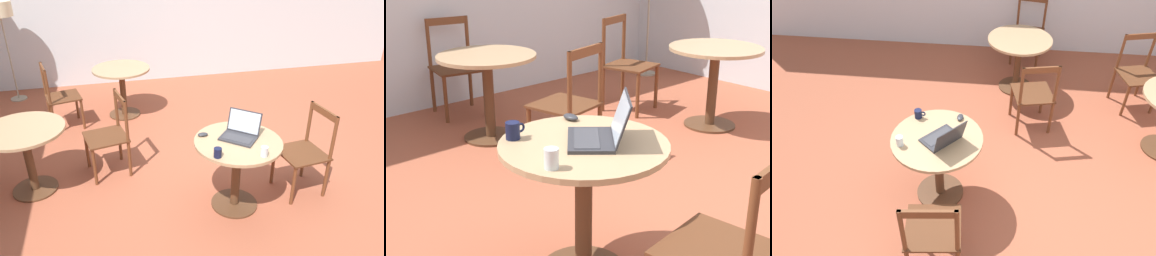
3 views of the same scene
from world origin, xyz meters
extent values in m
plane|color=#9E5138|center=(0.00, 0.00, 0.00)|extent=(16.00, 16.00, 0.00)
cube|color=silver|center=(3.23, 0.00, 1.35)|extent=(0.06, 9.40, 2.70)
cylinder|color=#51331E|center=(-0.70, 0.06, 0.01)|extent=(0.47, 0.47, 0.02)
cylinder|color=#51331E|center=(-0.70, 0.06, 0.37)|extent=(0.09, 0.09, 0.69)
cylinder|color=tan|center=(-0.70, 0.06, 0.73)|extent=(0.83, 0.83, 0.03)
cylinder|color=#51331E|center=(1.74, 0.97, 0.01)|extent=(0.47, 0.47, 0.02)
cylinder|color=#51331E|center=(1.74, 0.97, 0.37)|extent=(0.09, 0.09, 0.69)
cylinder|color=tan|center=(1.74, 0.97, 0.73)|extent=(0.83, 0.83, 0.03)
cylinder|color=#51331E|center=(0.04, 2.07, 0.01)|extent=(0.47, 0.47, 0.02)
cylinder|color=#51331E|center=(0.04, 2.07, 0.37)|extent=(0.09, 0.09, 0.69)
cylinder|color=tan|center=(0.04, 2.07, 0.73)|extent=(0.83, 0.83, 0.03)
cylinder|color=brown|center=(-0.83, -0.51, 0.22)|extent=(0.04, 0.04, 0.44)
cylinder|color=brown|center=(-0.44, -0.47, 0.22)|extent=(0.04, 0.04, 0.44)
cylinder|color=brown|center=(-0.79, -0.90, 0.22)|extent=(0.04, 0.04, 0.44)
cylinder|color=brown|center=(-0.40, -0.86, 0.22)|extent=(0.04, 0.04, 0.44)
cube|color=#562F1A|center=(-0.62, -0.68, 0.45)|extent=(0.49, 0.49, 0.02)
cylinder|color=brown|center=(-0.79, -0.90, 0.69)|extent=(0.04, 0.04, 0.46)
cylinder|color=brown|center=(-0.40, -0.86, 0.69)|extent=(0.04, 0.04, 0.46)
cube|color=brown|center=(-0.59, -0.88, 0.89)|extent=(0.42, 0.07, 0.07)
cylinder|color=brown|center=(1.77, 1.66, 0.22)|extent=(0.04, 0.04, 0.44)
cylinder|color=brown|center=(1.39, 1.57, 0.22)|extent=(0.04, 0.04, 0.44)
cylinder|color=brown|center=(1.68, 2.04, 0.22)|extent=(0.04, 0.04, 0.44)
cylinder|color=brown|center=(1.30, 1.95, 0.22)|extent=(0.04, 0.04, 0.44)
cube|color=#562F1A|center=(1.53, 1.80, 0.45)|extent=(0.53, 0.53, 0.02)
cylinder|color=brown|center=(1.68, 2.04, 0.69)|extent=(0.04, 0.04, 0.46)
cylinder|color=brown|center=(1.30, 1.95, 0.69)|extent=(0.04, 0.04, 0.46)
cube|color=brown|center=(1.49, 2.00, 0.89)|extent=(0.41, 0.12, 0.07)
cylinder|color=brown|center=(-0.02, 1.42, 0.22)|extent=(0.04, 0.04, 0.44)
cylinder|color=brown|center=(0.36, 1.50, 0.22)|extent=(0.04, 0.04, 0.44)
cylinder|color=brown|center=(0.06, 1.04, 0.22)|extent=(0.04, 0.04, 0.44)
cylinder|color=brown|center=(0.45, 1.12, 0.22)|extent=(0.04, 0.04, 0.44)
cube|color=#562F1A|center=(0.21, 1.27, 0.45)|extent=(0.53, 0.53, 0.02)
cylinder|color=brown|center=(0.06, 1.04, 0.69)|extent=(0.04, 0.04, 0.46)
cylinder|color=brown|center=(0.45, 1.12, 0.69)|extent=(0.04, 0.04, 0.46)
cube|color=brown|center=(0.25, 1.08, 0.89)|extent=(0.42, 0.11, 0.07)
cylinder|color=#9E937F|center=(2.76, 2.66, 0.01)|extent=(0.26, 0.26, 0.02)
cylinder|color=#9E937F|center=(2.76, 2.66, 0.69)|extent=(0.02, 0.02, 1.36)
cube|color=#2D2D33|center=(-0.66, 0.04, 0.75)|extent=(0.38, 0.39, 0.02)
cube|color=#38383D|center=(-0.68, 0.06, 0.76)|extent=(0.27, 0.29, 0.00)
cube|color=#2D2D33|center=(-0.56, -0.05, 0.87)|extent=(0.27, 0.29, 0.21)
cube|color=silver|center=(-0.56, -0.05, 0.87)|extent=(0.24, 0.27, 0.19)
ellipsoid|color=#2D2D33|center=(-0.52, 0.35, 0.76)|extent=(0.06, 0.10, 0.03)
cylinder|color=#141938|center=(-0.92, 0.33, 0.79)|extent=(0.07, 0.07, 0.09)
torus|color=#141938|center=(-0.88, 0.33, 0.79)|extent=(0.05, 0.01, 0.05)
cylinder|color=silver|center=(-1.00, -0.07, 0.79)|extent=(0.06, 0.06, 0.09)
camera|label=1|loc=(-3.56, 1.19, 2.46)|focal=35.00mm
camera|label=2|loc=(-2.32, -1.70, 1.69)|focal=50.00mm
camera|label=3|loc=(-0.17, -2.39, 2.98)|focal=35.00mm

